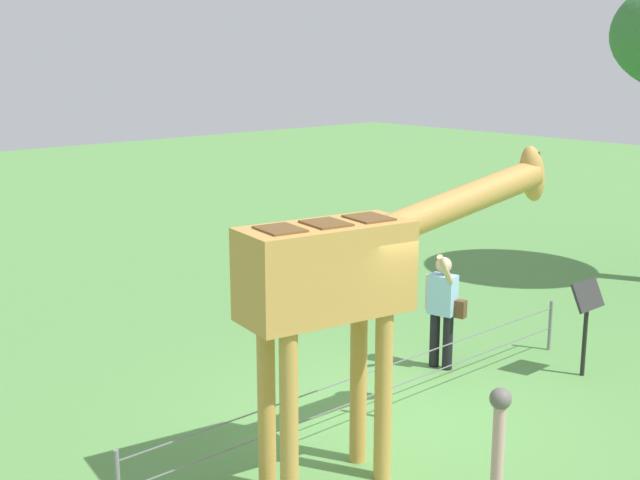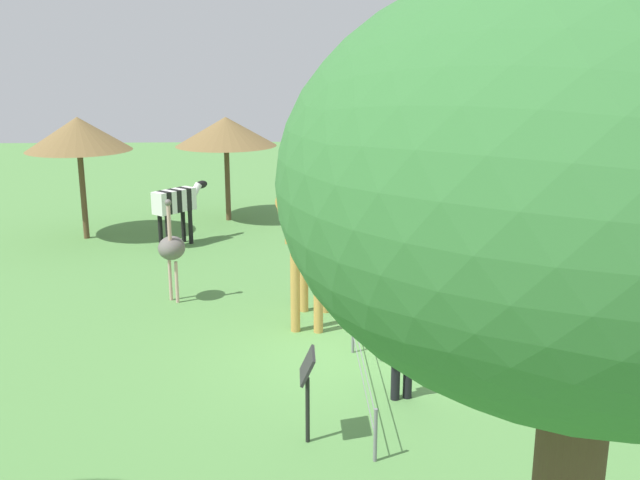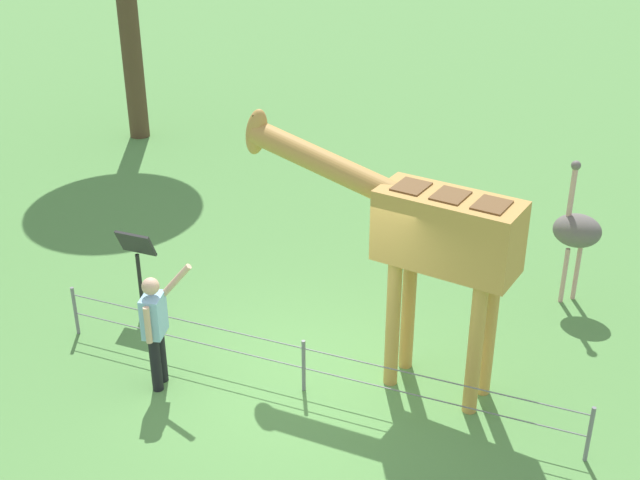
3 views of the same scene
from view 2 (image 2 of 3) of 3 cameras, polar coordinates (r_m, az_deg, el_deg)
The scene contains 10 objects.
ground_plane at distance 13.00m, azimuth 1.93°, elevation -8.84°, with size 60.00×60.00×0.00m, color #568E47.
giraffe at distance 13.48m, azimuth -0.93°, elevation 1.63°, with size 3.80×1.10×3.31m.
visitor at distance 11.11m, azimuth 6.45°, elevation -8.11°, with size 0.62×0.57×1.73m.
zebra at distance 19.97m, azimuth -11.23°, elevation 2.84°, with size 1.56×1.42×1.66m.
ostrich at distance 15.45m, azimuth -11.59°, elevation -0.63°, with size 0.70×0.56×2.25m.
shade_hut_near at distance 22.49m, azimuth -7.42°, elevation 8.45°, with size 3.09×3.09×3.21m.
shade_hut_far at distance 21.10m, azimuth -18.50°, elevation 7.90°, with size 2.88×2.88×3.42m.
tree_northeast at distance 3.79m, azimuth 20.90°, elevation 3.34°, with size 3.13×3.13×5.69m.
info_sign at distance 9.86m, azimuth -1.00°, elevation -10.81°, with size 0.56×0.21×1.32m.
wire_fence at distance 12.85m, azimuth 2.61°, elevation -7.17°, with size 7.05×0.05×0.75m.
Camera 2 is at (11.87, -0.90, 5.22)m, focal length 40.66 mm.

